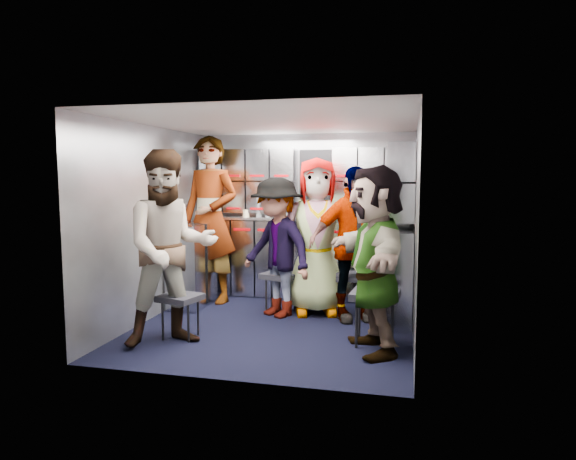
% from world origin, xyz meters
% --- Properties ---
extents(floor, '(3.00, 3.00, 0.00)m').
position_xyz_m(floor, '(0.00, 0.00, 0.00)').
color(floor, black).
rests_on(floor, ground).
extents(wall_back, '(2.80, 0.04, 2.10)m').
position_xyz_m(wall_back, '(0.00, 1.50, 1.05)').
color(wall_back, gray).
rests_on(wall_back, ground).
extents(wall_left, '(0.04, 3.00, 2.10)m').
position_xyz_m(wall_left, '(-1.40, 0.00, 1.05)').
color(wall_left, gray).
rests_on(wall_left, ground).
extents(wall_right, '(0.04, 3.00, 2.10)m').
position_xyz_m(wall_right, '(1.40, 0.00, 1.05)').
color(wall_right, gray).
rests_on(wall_right, ground).
extents(ceiling, '(2.80, 3.00, 0.02)m').
position_xyz_m(ceiling, '(0.00, 0.00, 2.10)').
color(ceiling, silver).
rests_on(ceiling, wall_back).
extents(cart_bank_back, '(2.68, 0.38, 0.99)m').
position_xyz_m(cart_bank_back, '(0.00, 1.29, 0.49)').
color(cart_bank_back, '#9195A0').
rests_on(cart_bank_back, ground).
extents(cart_bank_left, '(0.38, 0.76, 0.99)m').
position_xyz_m(cart_bank_left, '(-1.19, 0.56, 0.49)').
color(cart_bank_left, '#9195A0').
rests_on(cart_bank_left, ground).
extents(counter, '(2.68, 0.42, 0.03)m').
position_xyz_m(counter, '(0.00, 1.29, 1.01)').
color(counter, '#B4B6BB').
rests_on(counter, cart_bank_back).
extents(locker_bank_back, '(2.68, 0.28, 0.82)m').
position_xyz_m(locker_bank_back, '(0.00, 1.35, 1.49)').
color(locker_bank_back, '#9195A0').
rests_on(locker_bank_back, wall_back).
extents(locker_bank_right, '(0.28, 1.00, 0.82)m').
position_xyz_m(locker_bank_right, '(1.25, 0.70, 1.49)').
color(locker_bank_right, '#9195A0').
rests_on(locker_bank_right, wall_right).
extents(right_cabinet, '(0.28, 1.20, 1.00)m').
position_xyz_m(right_cabinet, '(1.25, 0.60, 0.50)').
color(right_cabinet, '#9195A0').
rests_on(right_cabinet, ground).
extents(coffee_niche, '(0.46, 0.16, 0.84)m').
position_xyz_m(coffee_niche, '(0.18, 1.41, 1.47)').
color(coffee_niche, black).
rests_on(coffee_niche, wall_back).
extents(red_latch_strip, '(2.60, 0.02, 0.03)m').
position_xyz_m(red_latch_strip, '(0.00, 1.09, 0.88)').
color(red_latch_strip, '#A00309').
rests_on(red_latch_strip, cart_bank_back).
extents(jump_seat_near_left, '(0.43, 0.41, 0.42)m').
position_xyz_m(jump_seat_near_left, '(-0.79, -0.62, 0.37)').
color(jump_seat_near_left, black).
rests_on(jump_seat_near_left, ground).
extents(jump_seat_mid_left, '(0.47, 0.46, 0.45)m').
position_xyz_m(jump_seat_mid_left, '(-0.08, 0.54, 0.40)').
color(jump_seat_mid_left, black).
rests_on(jump_seat_mid_left, ground).
extents(jump_seat_center, '(0.44, 0.43, 0.46)m').
position_xyz_m(jump_seat_center, '(0.33, 0.75, 0.41)').
color(jump_seat_center, black).
rests_on(jump_seat_center, ground).
extents(jump_seat_mid_right, '(0.44, 0.43, 0.47)m').
position_xyz_m(jump_seat_mid_right, '(0.75, 0.58, 0.42)').
color(jump_seat_mid_right, black).
rests_on(jump_seat_mid_right, ground).
extents(jump_seat_near_right, '(0.46, 0.44, 0.50)m').
position_xyz_m(jump_seat_near_right, '(1.05, -0.39, 0.44)').
color(jump_seat_near_right, black).
rests_on(jump_seat_near_right, ground).
extents(attendant_standing, '(0.83, 0.62, 2.05)m').
position_xyz_m(attendant_standing, '(-1.05, 0.82, 1.02)').
color(attendant_standing, black).
rests_on(attendant_standing, ground).
extents(attendant_arc_a, '(1.11, 1.06, 1.80)m').
position_xyz_m(attendant_arc_a, '(-0.79, -0.80, 0.90)').
color(attendant_arc_a, black).
rests_on(attendant_arc_a, ground).
extents(attendant_arc_b, '(1.15, 1.03, 1.54)m').
position_xyz_m(attendant_arc_b, '(-0.08, 0.36, 0.77)').
color(attendant_arc_b, black).
rests_on(attendant_arc_b, ground).
extents(attendant_arc_c, '(0.97, 0.76, 1.76)m').
position_xyz_m(attendant_arc_c, '(0.33, 0.57, 0.88)').
color(attendant_arc_c, black).
rests_on(attendant_arc_c, ground).
extents(attendant_arc_d, '(1.05, 0.79, 1.66)m').
position_xyz_m(attendant_arc_d, '(0.75, 0.40, 0.83)').
color(attendant_arc_d, black).
rests_on(attendant_arc_d, ground).
extents(attendant_arc_e, '(0.99, 1.61, 1.66)m').
position_xyz_m(attendant_arc_e, '(1.05, -0.57, 0.83)').
color(attendant_arc_e, black).
rests_on(attendant_arc_e, ground).
extents(bottle_left, '(0.06, 0.06, 0.26)m').
position_xyz_m(bottle_left, '(-0.43, 1.24, 1.16)').
color(bottle_left, white).
rests_on(bottle_left, counter).
extents(bottle_mid, '(0.07, 0.07, 0.25)m').
position_xyz_m(bottle_mid, '(-0.55, 1.24, 1.15)').
color(bottle_mid, white).
rests_on(bottle_mid, counter).
extents(bottle_right, '(0.07, 0.07, 0.27)m').
position_xyz_m(bottle_right, '(1.10, 1.24, 1.16)').
color(bottle_right, white).
rests_on(bottle_right, counter).
extents(cup_left, '(0.08, 0.08, 0.09)m').
position_xyz_m(cup_left, '(-0.72, 1.23, 1.08)').
color(cup_left, '#C4B58A').
rests_on(cup_left, counter).
extents(cup_right, '(0.08, 0.08, 0.09)m').
position_xyz_m(cup_right, '(0.49, 1.23, 1.08)').
color(cup_right, '#C4B58A').
rests_on(cup_right, counter).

